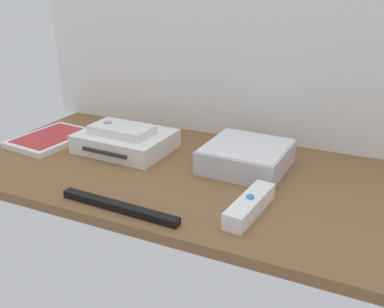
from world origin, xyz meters
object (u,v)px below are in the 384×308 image
remote_wand (250,205)px  sensor_bar (119,207)px  game_console (126,141)px  remote_classic_pad (122,130)px  mini_computer (246,156)px  game_case (51,138)px

remote_wand → sensor_bar: size_ratio=0.63×
game_console → remote_wand: bearing=-22.0°
remote_classic_pad → remote_wand: bearing=-19.9°
mini_computer → game_case: (-49.39, -5.27, -1.88)cm
game_console → remote_classic_pad: (-0.09, -1.11, 3.21)cm
remote_wand → sensor_bar: bearing=-151.5°
mini_computer → sensor_bar: 30.69cm
remote_wand → game_case: bearing=172.8°
mini_computer → remote_classic_pad: remote_classic_pad is taller
remote_wand → remote_classic_pad: (-36.02, 14.95, 3.90)cm
mini_computer → game_case: 49.71cm
remote_classic_pad → sensor_bar: remote_classic_pad is taller
game_case → sensor_bar: (34.96, -21.75, -0.06)cm
game_console → sensor_bar: size_ratio=0.90×
mini_computer → remote_wand: mini_computer is taller
game_console → sensor_bar: bearing=-57.3°
game_console → game_case: (-20.19, -3.17, -1.44)cm
game_console → game_case: size_ratio=1.06×
game_console → game_case: 20.49cm
game_console → sensor_bar: 29.01cm
mini_computer → remote_classic_pad: bearing=-173.8°
mini_computer → game_console: bearing=-175.9°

